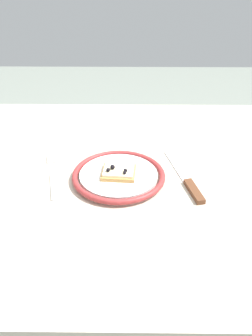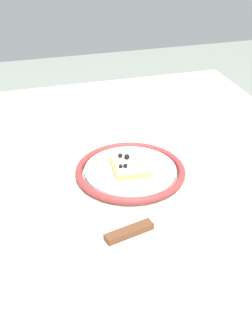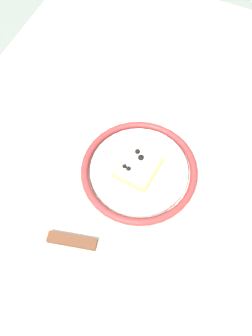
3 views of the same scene
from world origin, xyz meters
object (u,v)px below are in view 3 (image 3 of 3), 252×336
(dining_table, at_px, (149,189))
(pizza_slice_near, at_px, (138,167))
(knife, at_px, (90,244))
(napkin, at_px, (161,25))
(fork, at_px, (175,113))
(plate, at_px, (139,171))

(dining_table, height_order, pizza_slice_near, pizza_slice_near)
(pizza_slice_near, distance_m, knife, 0.17)
(napkin, bearing_deg, fork, 28.21)
(plate, bearing_deg, pizza_slice_near, -88.93)
(plate, distance_m, napkin, 0.42)
(dining_table, height_order, napkin, napkin)
(fork, bearing_deg, napkin, -151.79)
(fork, bearing_deg, dining_table, 2.44)
(knife, relative_size, fork, 1.19)
(dining_table, relative_size, knife, 4.48)
(napkin, bearing_deg, knife, 9.00)
(dining_table, relative_size, plate, 4.66)
(fork, bearing_deg, pizza_slice_near, -5.29)
(fork, bearing_deg, knife, -6.16)
(plate, height_order, knife, plate)
(fork, height_order, napkin, same)
(plate, height_order, fork, plate)
(dining_table, relative_size, fork, 5.32)
(pizza_slice_near, bearing_deg, knife, -7.00)
(dining_table, distance_m, pizza_slice_near, 0.11)
(pizza_slice_near, bearing_deg, napkin, -164.50)
(dining_table, bearing_deg, napkin, -161.04)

